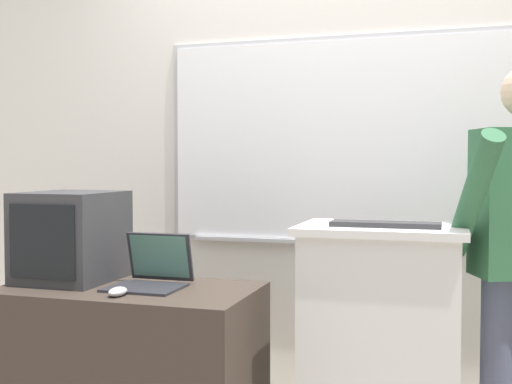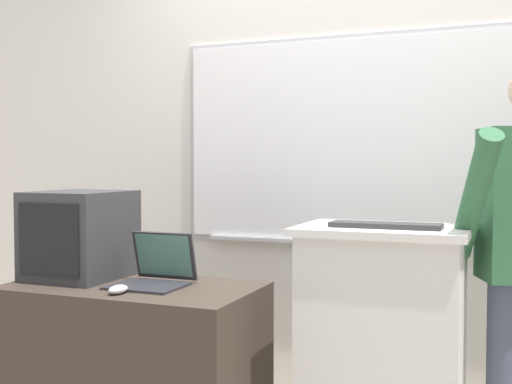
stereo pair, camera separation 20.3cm
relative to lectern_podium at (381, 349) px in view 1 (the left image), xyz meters
name	(u,v)px [view 1 (the left image)]	position (x,y,z in m)	size (l,w,h in m)	color
back_wall	(343,131)	(-0.29, 0.83, 0.91)	(6.40, 0.17, 2.82)	silver
lectern_podium	(381,349)	(0.00, 0.00, 0.00)	(0.65, 0.48, 0.99)	silver
side_desk	(130,375)	(-0.99, -0.22, -0.13)	(1.04, 0.57, 0.73)	#382D26
laptop	(153,271)	(-0.91, -0.17, 0.29)	(0.29, 0.29, 0.21)	#28282D
wireless_keyboard	(385,224)	(0.02, -0.06, 0.50)	(0.42, 0.13, 0.02)	#2D2D30
computer_mouse_by_laptop	(118,292)	(-0.95, -0.40, 0.25)	(0.06, 0.10, 0.03)	#BCBCC1
crt_monitor	(72,236)	(-1.30, -0.16, 0.42)	(0.37, 0.42, 0.38)	#333335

